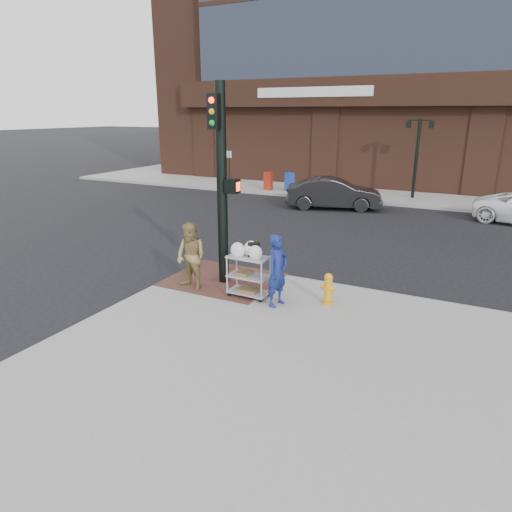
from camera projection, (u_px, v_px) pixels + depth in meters
The scene contains 12 objects.
ground at pixel (225, 300), 11.26m from camera, with size 220.00×220.00×0.00m, color black.
brick_curb_ramp at pixel (223, 279), 12.23m from camera, with size 2.80×2.40×0.01m, color brown.
lamp_post at pixel (417, 150), 23.23m from camera, with size 1.32×0.22×4.00m.
parking_sign at pixel (229, 168), 27.30m from camera, with size 0.05×0.05×2.20m, color black.
traffic_signal_pole at pixel (222, 180), 11.27m from camera, with size 0.61×0.51×5.00m.
woman_blue at pixel (277, 270), 10.38m from camera, with size 0.62×0.40×1.69m, color navy.
pedestrian_tan at pixel (191, 256), 11.37m from camera, with size 0.83×0.64×1.70m, color olive.
sedan_dark at pixel (334, 193), 21.76m from camera, with size 1.56×4.47×1.47m, color black.
utility_cart at pixel (249, 272), 10.93m from camera, with size 1.00×0.58×1.37m.
fire_hydrant at pixel (328, 288), 10.56m from camera, with size 0.36×0.25×0.76m.
newsbox_red at pixel (268, 181), 26.20m from camera, with size 0.43×0.39×1.02m, color #A42512.
newsbox_blue at pixel (289, 182), 25.88m from camera, with size 0.43×0.39×1.03m, color #1A41AC.
Camera 1 is at (5.37, -8.94, 4.44)m, focal length 32.00 mm.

